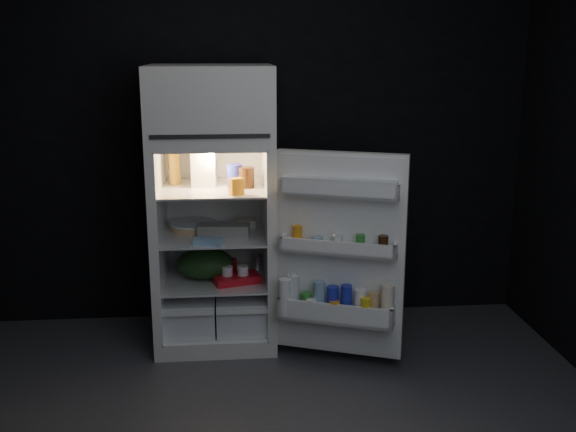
{
  "coord_description": "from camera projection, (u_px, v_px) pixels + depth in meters",
  "views": [
    {
      "loc": [
        -0.06,
        -2.9,
        1.89
      ],
      "look_at": [
        0.29,
        1.0,
        0.9
      ],
      "focal_mm": 42.0,
      "sensor_mm": 36.0,
      "label": 1
    }
  ],
  "objects": [
    {
      "name": "small_carton",
      "position": [
        236.0,
        186.0,
        4.02
      ],
      "size": [
        0.1,
        0.09,
        0.1
      ],
      "primitive_type": "cube",
      "rotation": [
        0.0,
        0.0,
        0.42
      ],
      "color": "orange",
      "rests_on": "refrigerator"
    },
    {
      "name": "pie",
      "position": [
        194.0,
        227.0,
        4.39
      ],
      "size": [
        0.33,
        0.33,
        0.04
      ],
      "primitive_type": "cylinder",
      "rotation": [
        0.0,
        0.0,
        -0.07
      ],
      "color": "tan",
      "rests_on": "refrigerator"
    },
    {
      "name": "fridge_door",
      "position": [
        339.0,
        261.0,
        3.93
      ],
      "size": [
        0.74,
        0.44,
        1.22
      ],
      "color": "white",
      "rests_on": "ground"
    },
    {
      "name": "milk_jug",
      "position": [
        204.0,
        167.0,
        4.25
      ],
      "size": [
        0.16,
        0.16,
        0.24
      ],
      "primitive_type": "cube",
      "rotation": [
        0.0,
        0.0,
        -0.05
      ],
      "color": "white",
      "rests_on": "refrigerator"
    },
    {
      "name": "small_can_silver",
      "position": [
        257.0,
        262.0,
        4.55
      ],
      "size": [
        0.08,
        0.08,
        0.09
      ],
      "primitive_type": "cylinder",
      "rotation": [
        0.0,
        0.0,
        -0.42
      ],
      "color": "silver",
      "rests_on": "refrigerator"
    },
    {
      "name": "produce_bag",
      "position": [
        205.0,
        263.0,
        4.36
      ],
      "size": [
        0.46,
        0.43,
        0.2
      ],
      "primitive_type": "ellipsoid",
      "rotation": [
        0.0,
        0.0,
        0.41
      ],
      "color": "#193815",
      "rests_on": "refrigerator"
    },
    {
      "name": "wall_front",
      "position": [
        266.0,
        334.0,
        1.29
      ],
      "size": [
        4.0,
        0.0,
        2.7
      ],
      "primitive_type": "cube",
      "color": "black",
      "rests_on": "ground"
    },
    {
      "name": "wall_back",
      "position": [
        237.0,
        128.0,
        4.58
      ],
      "size": [
        4.0,
        0.0,
        2.7
      ],
      "primitive_type": "cube",
      "color": "black",
      "rests_on": "ground"
    },
    {
      "name": "egg_carton",
      "position": [
        224.0,
        230.0,
        4.26
      ],
      "size": [
        0.33,
        0.16,
        0.07
      ],
      "primitive_type": "cube",
      "rotation": [
        0.0,
        0.0,
        -0.11
      ],
      "color": "gray",
      "rests_on": "refrigerator"
    },
    {
      "name": "refrigerator",
      "position": [
        213.0,
        197.0,
        4.29
      ],
      "size": [
        0.76,
        0.71,
        1.78
      ],
      "color": "white",
      "rests_on": "ground"
    },
    {
      "name": "yogurt_tray",
      "position": [
        237.0,
        279.0,
        4.29
      ],
      "size": [
        0.32,
        0.23,
        0.05
      ],
      "primitive_type": "cube",
      "rotation": [
        0.0,
        0.0,
        0.29
      ],
      "color": "red",
      "rests_on": "refrigerator"
    },
    {
      "name": "mayo_jar",
      "position": [
        235.0,
        175.0,
        4.25
      ],
      "size": [
        0.11,
        0.11,
        0.14
      ],
      "primitive_type": "cylinder",
      "rotation": [
        0.0,
        0.0,
        -0.13
      ],
      "color": "#212AB2",
      "rests_on": "refrigerator"
    },
    {
      "name": "jam_jar",
      "position": [
        247.0,
        177.0,
        4.21
      ],
      "size": [
        0.13,
        0.13,
        0.13
      ],
      "primitive_type": "cylinder",
      "rotation": [
        0.0,
        0.0,
        0.42
      ],
      "color": "black",
      "rests_on": "refrigerator"
    },
    {
      "name": "flat_package",
      "position": [
        209.0,
        241.0,
        4.06
      ],
      "size": [
        0.19,
        0.14,
        0.04
      ],
      "primitive_type": "cube",
      "rotation": [
        0.0,
        0.0,
        -0.35
      ],
      "color": "#84AECC",
      "rests_on": "refrigerator"
    },
    {
      "name": "small_can_red",
      "position": [
        232.0,
        265.0,
        4.49
      ],
      "size": [
        0.08,
        0.08,
        0.09
      ],
      "primitive_type": "cylinder",
      "rotation": [
        0.0,
        0.0,
        0.31
      ],
      "color": "red",
      "rests_on": "refrigerator"
    },
    {
      "name": "wrapped_pkg",
      "position": [
        246.0,
        223.0,
        4.47
      ],
      "size": [
        0.13,
        0.11,
        0.05
      ],
      "primitive_type": "cube",
      "rotation": [
        0.0,
        0.0,
        -0.08
      ],
      "color": "beige",
      "rests_on": "refrigerator"
    },
    {
      "name": "amber_bottle",
      "position": [
        175.0,
        167.0,
        4.31
      ],
      "size": [
        0.08,
        0.08,
        0.22
      ],
      "primitive_type": "cylinder",
      "rotation": [
        0.0,
        0.0,
        0.08
      ],
      "color": "#B9871D",
      "rests_on": "refrigerator"
    }
  ]
}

